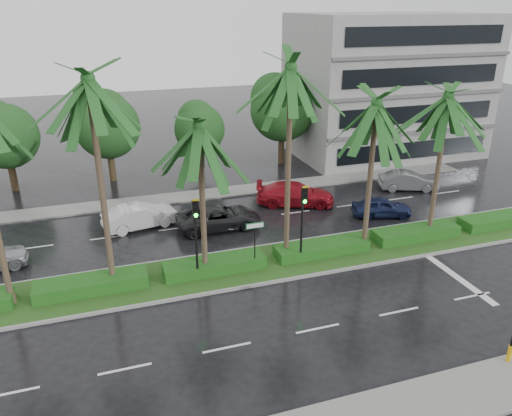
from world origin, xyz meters
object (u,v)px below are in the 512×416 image
object	(u,v)px
car_white	(141,216)
car_darkgrey	(219,217)
car_grey	(408,181)
car_red	(295,194)
car_blue	(382,207)
street_sign	(255,234)
signal_median_left	(196,228)

from	to	relation	value
car_white	car_darkgrey	bearing A→B (deg)	-120.61
car_darkgrey	car_grey	bearing A→B (deg)	-82.38
car_red	car_grey	size ratio (longest dim) A/B	1.25
car_red	car_grey	xyz separation A→B (m)	(9.00, 0.05, -0.07)
car_white	car_blue	world-z (taller)	car_white
car_red	car_blue	xyz separation A→B (m)	(4.50, -3.65, -0.12)
street_sign	car_white	xyz separation A→B (m)	(-4.93, 7.38, -1.38)
car_darkgrey	car_blue	size ratio (longest dim) A/B	1.35
signal_median_left	car_grey	world-z (taller)	signal_median_left
car_red	street_sign	bearing A→B (deg)	166.24
car_red	car_blue	size ratio (longest dim) A/B	1.39
signal_median_left	car_red	size ratio (longest dim) A/B	0.83
car_blue	car_white	bearing A→B (deg)	94.31
car_darkgrey	car_grey	xyz separation A→B (m)	(14.93, 2.16, -0.02)
car_darkgrey	car_grey	size ratio (longest dim) A/B	1.22
street_sign	car_grey	distance (m)	16.59
car_white	car_darkgrey	world-z (taller)	car_white
car_darkgrey	car_red	world-z (taller)	car_red
street_sign	car_darkgrey	xyz separation A→B (m)	(-0.43, 5.77, -1.41)
car_white	car_red	distance (m)	10.44
car_blue	car_grey	xyz separation A→B (m)	(4.50, 3.70, 0.05)
street_sign	car_darkgrey	world-z (taller)	street_sign
street_sign	car_grey	bearing A→B (deg)	28.68
car_blue	street_sign	bearing A→B (deg)	129.16
car_red	car_blue	world-z (taller)	car_red
signal_median_left	street_sign	world-z (taller)	signal_median_left
street_sign	car_grey	world-z (taller)	street_sign
car_darkgrey	signal_median_left	bearing A→B (deg)	156.00
street_sign	car_blue	bearing A→B (deg)	22.94
car_white	car_grey	distance (m)	19.43
car_white	car_red	bearing A→B (deg)	-98.21
car_darkgrey	car_white	bearing A→B (deg)	69.73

